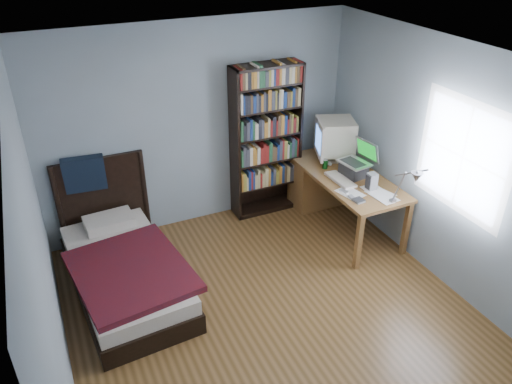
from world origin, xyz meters
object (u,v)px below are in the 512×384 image
crt_monitor (334,137)px  bookshelf (266,141)px  keyboard (340,180)px  desk (324,181)px  speaker (372,181)px  desk_lamp (413,179)px  laptop (355,166)px  soda_can (325,164)px  bed (123,266)px

crt_monitor → bookshelf: bookshelf is taller
keyboard → bookshelf: bearing=119.3°
desk → speaker: 0.97m
desk_lamp → keyboard: bearing=97.2°
speaker → bookshelf: size_ratio=0.10×
desk_lamp → bookshelf: bookshelf is taller
desk → laptop: size_ratio=3.86×
keyboard → speaker: bearing=-58.9°
keyboard → soda_can: 0.36m
crt_monitor → keyboard: 0.65m
desk → bed: 2.78m
keyboard → bookshelf: (-0.54, 0.89, 0.23)m
desk → keyboard: 0.67m
desk → bookshelf: size_ratio=0.86×
bed → bookshelf: bearing=21.4°
soda_can → bed: bearing=-174.1°
laptop → speaker: 0.36m
laptop → desk_lamp: size_ratio=0.72×
laptop → keyboard: size_ratio=0.98×
desk_lamp → bookshelf: 2.03m
desk_lamp → soda_can: 1.44m
soda_can → bookshelf: bearing=135.8°
soda_can → laptop: bearing=-54.5°
desk_lamp → desk: bearing=89.2°
crt_monitor → bookshelf: 0.84m
speaker → desk_lamp: bearing=-96.0°
laptop → bookshelf: size_ratio=0.22×
speaker → soda_can: size_ratio=1.74×
speaker → keyboard: bearing=123.2°
speaker → soda_can: (-0.20, 0.67, -0.04)m
laptop → crt_monitor: bearing=90.5°
keyboard → speaker: 0.38m
crt_monitor → bed: size_ratio=0.29×
laptop → soda_can: (-0.22, 0.31, -0.06)m
desk_lamp → bed: desk_lamp is taller
desk → bed: bearing=-170.2°
laptop → bed: 2.87m
desk → speaker: size_ratio=8.36×
keyboard → crt_monitor: bearing=65.6°
keyboard → speaker: speaker is taller
crt_monitor → speaker: (-0.02, -0.85, -0.20)m
desk_lamp → keyboard: 1.12m
desk_lamp → soda_can: (-0.12, 1.37, -0.43)m
keyboard → bookshelf: bookshelf is taller
desk_lamp → keyboard: (-0.13, 1.01, -0.47)m
laptop → soda_can: bearing=125.5°
laptop → bed: (-2.81, 0.04, -0.59)m
bed → laptop: bearing=-0.9°
desk → laptop: laptop is taller
laptop → keyboard: laptop is taller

